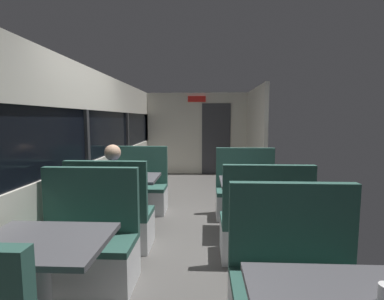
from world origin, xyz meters
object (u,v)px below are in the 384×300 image
object	(u,v)px
bench_mid_window_facing_end	(112,222)
bench_rear_aisle_facing_entry	(246,197)
bench_rear_aisle_facing_end	(264,231)
seated_passenger	(113,203)
bench_mid_window_facing_entry	(138,192)
bench_front_aisle_facing_entry	(297,294)
dining_table_rear_aisle	(254,188)
bench_near_window_facing_entry	(86,250)
dining_table_near_window	(42,253)
coffee_cup_primary	(253,177)
dining_table_mid_window	(127,183)

from	to	relation	value
bench_mid_window_facing_end	bench_rear_aisle_facing_entry	bearing A→B (deg)	33.81
bench_rear_aisle_facing_end	seated_passenger	distance (m)	1.82
bench_mid_window_facing_entry	bench_front_aisle_facing_entry	bearing A→B (deg)	-57.04
seated_passenger	dining_table_rear_aisle	bearing A→B (deg)	13.42
bench_front_aisle_facing_entry	dining_table_rear_aisle	xyz separation A→B (m)	(0.00, 1.86, 0.31)
bench_near_window_facing_entry	bench_front_aisle_facing_entry	size ratio (longest dim) A/B	1.00
dining_table_near_window	bench_rear_aisle_facing_entry	size ratio (longest dim) A/B	0.82
bench_mid_window_facing_entry	bench_near_window_facing_entry	bearing A→B (deg)	-90.00
seated_passenger	coffee_cup_primary	world-z (taller)	seated_passenger
bench_near_window_facing_entry	coffee_cup_primary	distance (m)	2.25
dining_table_mid_window	bench_rear_aisle_facing_end	xyz separation A→B (m)	(1.79, -0.90, -0.31)
dining_table_mid_window	bench_rear_aisle_facing_entry	size ratio (longest dim) A/B	0.82
dining_table_near_window	coffee_cup_primary	bearing A→B (deg)	48.28
bench_mid_window_facing_end	seated_passenger	bearing A→B (deg)	90.00
bench_near_window_facing_entry	dining_table_rear_aisle	size ratio (longest dim) A/B	1.22
dining_table_near_window	dining_table_mid_window	world-z (taller)	same
dining_table_near_window	bench_mid_window_facing_end	bearing A→B (deg)	90.00
bench_rear_aisle_facing_entry	coffee_cup_primary	size ratio (longest dim) A/B	12.22
bench_front_aisle_facing_entry	bench_mid_window_facing_entry	bearing A→B (deg)	122.96
bench_near_window_facing_entry	dining_table_mid_window	distance (m)	1.49
dining_table_near_window	dining_table_rear_aisle	bearing A→B (deg)	47.60
dining_table_mid_window	coffee_cup_primary	distance (m)	1.79
dining_table_rear_aisle	seated_passenger	size ratio (longest dim) A/B	0.71
bench_mid_window_facing_end	coffee_cup_primary	distance (m)	1.92
dining_table_rear_aisle	seated_passenger	distance (m)	1.84
coffee_cup_primary	bench_mid_window_facing_entry	bearing A→B (deg)	154.19
dining_table_mid_window	bench_mid_window_facing_entry	size ratio (longest dim) A/B	0.82
bench_near_window_facing_entry	coffee_cup_primary	size ratio (longest dim) A/B	12.22
dining_table_mid_window	bench_mid_window_facing_entry	bearing A→B (deg)	90.00
bench_mid_window_facing_end	coffee_cup_primary	world-z (taller)	bench_mid_window_facing_end
dining_table_near_window	bench_front_aisle_facing_entry	size ratio (longest dim) A/B	0.82
dining_table_near_window	bench_near_window_facing_entry	size ratio (longest dim) A/B	0.82
seated_passenger	bench_front_aisle_facing_entry	bearing A→B (deg)	-38.70
bench_mid_window_facing_end	bench_rear_aisle_facing_end	bearing A→B (deg)	-6.38
dining_table_mid_window	bench_mid_window_facing_end	bearing A→B (deg)	-90.00
dining_table_mid_window	bench_front_aisle_facing_entry	size ratio (longest dim) A/B	0.82
dining_table_near_window	dining_table_mid_window	size ratio (longest dim) A/B	1.00
dining_table_rear_aisle	bench_rear_aisle_facing_entry	xyz separation A→B (m)	(0.00, 0.70, -0.31)
dining_table_rear_aisle	coffee_cup_primary	world-z (taller)	coffee_cup_primary
dining_table_mid_window	seated_passenger	distance (m)	0.64
bench_rear_aisle_facing_end	coffee_cup_primary	xyz separation A→B (m)	(-0.01, 0.74, 0.46)
bench_rear_aisle_facing_entry	bench_front_aisle_facing_entry	bearing A→B (deg)	-90.00
bench_near_window_facing_entry	dining_table_mid_window	bearing A→B (deg)	90.00
dining_table_mid_window	dining_table_rear_aisle	xyz separation A→B (m)	(1.79, -0.20, 0.00)
dining_table_mid_window	seated_passenger	size ratio (longest dim) A/B	0.71
bench_mid_window_facing_entry	coffee_cup_primary	xyz separation A→B (m)	(1.78, -0.86, 0.46)
dining_table_mid_window	bench_mid_window_facing_entry	distance (m)	0.77
bench_front_aisle_facing_entry	coffee_cup_primary	world-z (taller)	bench_front_aisle_facing_entry
bench_mid_window_facing_entry	bench_rear_aisle_facing_entry	world-z (taller)	same
bench_rear_aisle_facing_end	bench_mid_window_facing_end	bearing A→B (deg)	173.62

